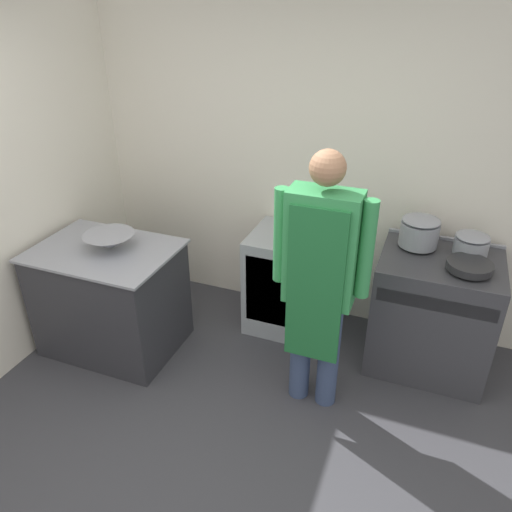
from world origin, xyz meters
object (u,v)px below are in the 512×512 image
fridge_unit (288,281)px  stock_pot (420,231)px  stove (432,312)px  mixing_bowl (110,241)px  saute_pan (470,266)px  sauce_pot (471,244)px  person_cook (320,273)px

fridge_unit → stock_pot: stock_pot is taller
stove → mixing_bowl: 2.43m
saute_pan → sauce_pot: sauce_pot is taller
fridge_unit → person_cook: 1.08m
stock_pot → saute_pan: 0.44m
fridge_unit → mixing_bowl: mixing_bowl is taller
person_cook → mixing_bowl: bearing=178.0°
stove → fridge_unit: stove is taller
person_cook → stock_pot: (0.52, 0.82, 0.01)m
stove → person_cook: (-0.70, -0.70, 0.57)m
stove → fridge_unit: (-1.14, 0.08, -0.03)m
fridge_unit → person_cook: person_cook is taller
stove → fridge_unit: size_ratio=1.09×
saute_pan → stove: bearing=144.1°
fridge_unit → person_cook: (0.44, -0.78, 0.60)m
fridge_unit → stock_pot: size_ratio=3.08×
stove → sauce_pot: (0.17, 0.12, 0.54)m
sauce_pot → stock_pot: bearing=180.0°
stock_pot → person_cook: bearing=-122.2°
mixing_bowl → saute_pan: (2.47, 0.52, 0.02)m
mixing_bowl → saute_pan: size_ratio=1.26×
stove → mixing_bowl: (-2.30, -0.64, 0.47)m
person_cook → saute_pan: (0.87, 0.58, -0.08)m
stove → mixing_bowl: mixing_bowl is taller
person_cook → stock_pot: person_cook is taller
stock_pot → saute_pan: stock_pot is taller
stove → fridge_unit: 1.14m
fridge_unit → mixing_bowl: 1.46m
fridge_unit → mixing_bowl: (-1.16, -0.73, 0.50)m
mixing_bowl → person_cook: bearing=-2.0°
person_cook → mixing_bowl: size_ratio=4.79×
fridge_unit → sauce_pot: (1.31, 0.04, 0.57)m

